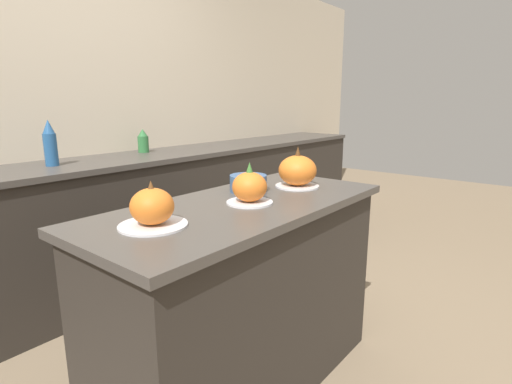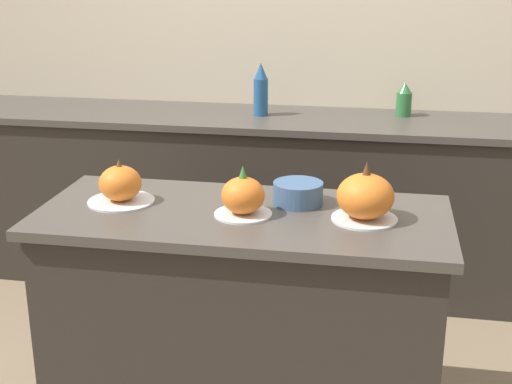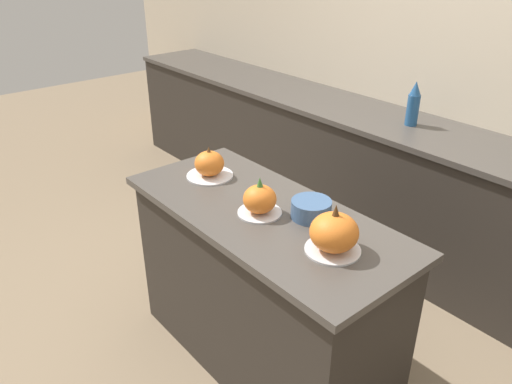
{
  "view_description": "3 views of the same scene",
  "coord_description": "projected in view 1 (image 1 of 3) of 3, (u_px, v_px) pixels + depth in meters",
  "views": [
    {
      "loc": [
        -1.24,
        -1.08,
        1.3
      ],
      "look_at": [
        0.04,
        -0.04,
        0.93
      ],
      "focal_mm": 28.0,
      "sensor_mm": 36.0,
      "label": 1
    },
    {
      "loc": [
        0.46,
        -2.24,
        1.71
      ],
      "look_at": [
        0.04,
        0.02,
        0.95
      ],
      "focal_mm": 50.0,
      "sensor_mm": 36.0,
      "label": 2
    },
    {
      "loc": [
        1.46,
        -1.27,
        1.97
      ],
      "look_at": [
        -0.01,
        -0.04,
        0.99
      ],
      "focal_mm": 35.0,
      "sensor_mm": 36.0,
      "label": 3
    }
  ],
  "objects": [
    {
      "name": "back_counter",
      "position": [
        89.0,
        232.0,
        2.61
      ],
      "size": [
        6.0,
        0.6,
        0.93
      ],
      "color": "#2D2823",
      "rests_on": "ground_plane"
    },
    {
      "name": "pumpkin_cake_right",
      "position": [
        298.0,
        171.0,
        1.98
      ],
      "size": [
        0.22,
        0.22,
        0.2
      ],
      "color": "silver",
      "rests_on": "kitchen_island"
    },
    {
      "name": "bottle_short",
      "position": [
        143.0,
        141.0,
        2.99
      ],
      "size": [
        0.08,
        0.08,
        0.17
      ],
      "color": "#2D6B38",
      "rests_on": "back_counter"
    },
    {
      "name": "kitchen_island",
      "position": [
        244.0,
        297.0,
        1.79
      ],
      "size": [
        1.41,
        0.62,
        0.88
      ],
      "color": "#2D2823",
      "rests_on": "ground_plane"
    },
    {
      "name": "mixing_bowl",
      "position": [
        248.0,
        183.0,
        1.89
      ],
      "size": [
        0.18,
        0.18,
        0.08
      ],
      "color": "#3D5B84",
      "rests_on": "kitchen_island"
    },
    {
      "name": "bottle_tall",
      "position": [
        50.0,
        144.0,
        2.36
      ],
      "size": [
        0.08,
        0.08,
        0.27
      ],
      "color": "#235184",
      "rests_on": "back_counter"
    },
    {
      "name": "ground_plane",
      "position": [
        245.0,
        383.0,
        1.89
      ],
      "size": [
        12.0,
        12.0,
        0.0
      ],
      "primitive_type": "plane",
      "color": "#847056"
    },
    {
      "name": "wall_back",
      "position": [
        52.0,
        109.0,
        2.64
      ],
      "size": [
        8.0,
        0.06,
        2.5
      ],
      "color": "beige",
      "rests_on": "ground_plane"
    },
    {
      "name": "pumpkin_cake_center",
      "position": [
        250.0,
        188.0,
        1.67
      ],
      "size": [
        0.2,
        0.2,
        0.17
      ],
      "color": "silver",
      "rests_on": "kitchen_island"
    },
    {
      "name": "pumpkin_cake_left",
      "position": [
        152.0,
        209.0,
        1.36
      ],
      "size": [
        0.24,
        0.24,
        0.16
      ],
      "color": "silver",
      "rests_on": "kitchen_island"
    }
  ]
}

